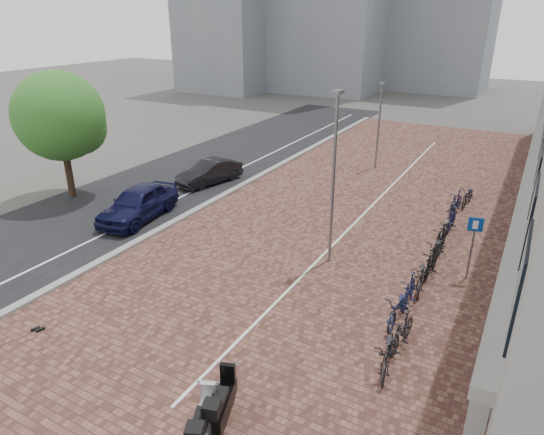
{
  "coord_description": "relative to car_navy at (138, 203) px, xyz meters",
  "views": [
    {
      "loc": [
        8.77,
        -9.67,
        8.98
      ],
      "look_at": [
        0.0,
        6.0,
        1.3
      ],
      "focal_mm": 31.76,
      "sensor_mm": 36.0,
      "label": 1
    }
  ],
  "objects": [
    {
      "name": "lamp_far",
      "position": [
        7.17,
        13.21,
        1.79
      ],
      "size": [
        0.12,
        0.12,
        5.15
      ],
      "primitive_type": "cylinder",
      "color": "gray",
      "rests_on": "ground"
    },
    {
      "name": "street_asphalt",
      "position": [
        -2.12,
        6.51,
        -0.78
      ],
      "size": [
        8.0,
        50.0,
        0.03
      ],
      "primitive_type": "cube",
      "color": "black",
      "rests_on": "ground"
    },
    {
      "name": "car_navy",
      "position": [
        0.0,
        0.0,
        0.0
      ],
      "size": [
        2.45,
        4.84,
        1.58
      ],
      "primitive_type": "imported",
      "rotation": [
        0.0,
        0.0,
        0.13
      ],
      "color": "black",
      "rests_on": "ground"
    },
    {
      "name": "scooter_front",
      "position": [
        10.38,
        -8.89,
        -0.2
      ],
      "size": [
        1.19,
        1.79,
        1.18
      ],
      "primitive_type": null,
      "rotation": [
        0.0,
        0.0,
        0.42
      ],
      "color": "#B8B9BE",
      "rests_on": "ground"
    },
    {
      "name": "ground",
      "position": [
        6.88,
        -5.49,
        -0.79
      ],
      "size": [
        140.0,
        140.0,
        0.0
      ],
      "primitive_type": "plane",
      "color": "#474442",
      "rests_on": "ground"
    },
    {
      "name": "car_dark",
      "position": [
        -0.13,
        5.79,
        -0.14
      ],
      "size": [
        2.27,
        4.18,
        1.31
      ],
      "primitive_type": "imported",
      "rotation": [
        0.0,
        0.0,
        -0.24
      ],
      "color": "black",
      "rests_on": "ground"
    },
    {
      "name": "plaza_brick",
      "position": [
        8.88,
        6.51,
        -0.78
      ],
      "size": [
        14.5,
        42.0,
        0.04
      ],
      "primitive_type": "cube",
      "color": "brown",
      "rests_on": "ground"
    },
    {
      "name": "parking_line",
      "position": [
        9.08,
        6.51,
        -0.75
      ],
      "size": [
        0.1,
        30.0,
        0.0
      ],
      "primitive_type": "cube",
      "color": "white",
      "rests_on": "plaza_brick"
    },
    {
      "name": "curb",
      "position": [
        1.78,
        6.51,
        -0.72
      ],
      "size": [
        0.35,
        42.0,
        0.14
      ],
      "primitive_type": "cube",
      "color": "gray",
      "rests_on": "ground"
    },
    {
      "name": "lamp_near",
      "position": [
        9.47,
        0.46,
        2.45
      ],
      "size": [
        0.12,
        0.12,
        6.49
      ],
      "primitive_type": "cylinder",
      "color": "slate",
      "rests_on": "ground"
    },
    {
      "name": "lane_line",
      "position": [
        -0.12,
        6.51,
        -0.77
      ],
      "size": [
        0.12,
        44.0,
        0.0
      ],
      "primitive_type": "cube",
      "color": "white",
      "rests_on": "street_asphalt"
    },
    {
      "name": "scooter_mid",
      "position": [
        10.38,
        -8.18,
        -0.19
      ],
      "size": [
        1.07,
        1.82,
        1.2
      ],
      "primitive_type": null,
      "rotation": [
        0.0,
        0.0,
        0.32
      ],
      "color": "black",
      "rests_on": "ground"
    },
    {
      "name": "shoes",
      "position": [
        3.46,
        -8.08,
        -0.74
      ],
      "size": [
        0.44,
        0.4,
        0.09
      ],
      "primitive_type": null,
      "rotation": [
        0.0,
        0.0,
        -0.34
      ],
      "color": "black",
      "rests_on": "ground"
    },
    {
      "name": "street_tree",
      "position": [
        -5.11,
        0.63,
        3.32
      ],
      "size": [
        4.44,
        4.44,
        6.46
      ],
      "color": "#382619",
      "rests_on": "ground"
    },
    {
      "name": "parking_sign",
      "position": [
        14.38,
        1.64,
        0.84
      ],
      "size": [
        0.5,
        0.15,
        2.44
      ],
      "rotation": [
        0.0,
        0.0,
        0.22
      ],
      "color": "slate",
      "rests_on": "ground"
    },
    {
      "name": "bike_row",
      "position": [
        13.07,
        2.41,
        -0.27
      ],
      "size": [
        1.34,
        15.84,
        1.05
      ],
      "color": "black",
      "rests_on": "ground"
    }
  ]
}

